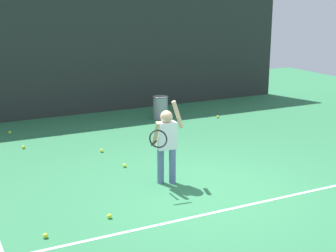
{
  "coord_description": "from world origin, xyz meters",
  "views": [
    {
      "loc": [
        -3.71,
        -6.24,
        2.96
      ],
      "look_at": [
        -0.2,
        0.86,
        0.85
      ],
      "focal_mm": 53.0,
      "sensor_mm": 36.0,
      "label": 1
    }
  ],
  "objects_px": {
    "tennis_ball_1": "(102,151)",
    "tennis_ball_7": "(160,155)",
    "tennis_ball_0": "(125,165)",
    "tennis_ball_3": "(218,117)",
    "tennis_ball_2": "(45,236)",
    "tennis_ball_5": "(23,147)",
    "tennis_ball_6": "(109,216)",
    "tennis_ball_4": "(10,132)",
    "tennis_player": "(166,140)",
    "ball_hopper": "(160,107)"
  },
  "relations": [
    {
      "from": "tennis_player",
      "to": "tennis_ball_6",
      "type": "height_order",
      "value": "tennis_player"
    },
    {
      "from": "tennis_ball_4",
      "to": "ball_hopper",
      "type": "bearing_deg",
      "value": -3.59
    },
    {
      "from": "tennis_player",
      "to": "tennis_ball_7",
      "type": "relative_size",
      "value": 20.46
    },
    {
      "from": "ball_hopper",
      "to": "tennis_ball_2",
      "type": "xyz_separation_m",
      "value": [
        -3.95,
        -4.92,
        -0.26
      ]
    },
    {
      "from": "tennis_ball_3",
      "to": "tennis_ball_1",
      "type": "bearing_deg",
      "value": -158.82
    },
    {
      "from": "tennis_ball_4",
      "to": "tennis_ball_5",
      "type": "height_order",
      "value": "same"
    },
    {
      "from": "tennis_ball_6",
      "to": "tennis_ball_2",
      "type": "bearing_deg",
      "value": -169.01
    },
    {
      "from": "tennis_ball_2",
      "to": "tennis_ball_3",
      "type": "relative_size",
      "value": 1.0
    },
    {
      "from": "tennis_ball_5",
      "to": "tennis_ball_7",
      "type": "height_order",
      "value": "same"
    },
    {
      "from": "tennis_ball_2",
      "to": "tennis_ball_6",
      "type": "bearing_deg",
      "value": 10.99
    },
    {
      "from": "tennis_ball_4",
      "to": "tennis_ball_7",
      "type": "bearing_deg",
      "value": -51.83
    },
    {
      "from": "tennis_ball_5",
      "to": "tennis_ball_7",
      "type": "bearing_deg",
      "value": -36.99
    },
    {
      "from": "tennis_ball_0",
      "to": "tennis_ball_3",
      "type": "xyz_separation_m",
      "value": [
        3.39,
        2.35,
        0.0
      ]
    },
    {
      "from": "tennis_ball_7",
      "to": "tennis_ball_1",
      "type": "bearing_deg",
      "value": 139.71
    },
    {
      "from": "tennis_ball_0",
      "to": "tennis_ball_5",
      "type": "relative_size",
      "value": 1.0
    },
    {
      "from": "ball_hopper",
      "to": "tennis_ball_1",
      "type": "relative_size",
      "value": 8.52
    },
    {
      "from": "tennis_player",
      "to": "tennis_ball_2",
      "type": "distance_m",
      "value": 2.5
    },
    {
      "from": "tennis_player",
      "to": "tennis_ball_0",
      "type": "relative_size",
      "value": 20.46
    },
    {
      "from": "tennis_ball_1",
      "to": "tennis_ball_7",
      "type": "relative_size",
      "value": 1.0
    },
    {
      "from": "tennis_ball_0",
      "to": "tennis_ball_6",
      "type": "xyz_separation_m",
      "value": [
        -0.95,
        -1.84,
        0.0
      ]
    },
    {
      "from": "tennis_ball_1",
      "to": "tennis_ball_5",
      "type": "bearing_deg",
      "value": 145.43
    },
    {
      "from": "tennis_ball_2",
      "to": "tennis_ball_7",
      "type": "height_order",
      "value": "same"
    },
    {
      "from": "tennis_ball_0",
      "to": "tennis_ball_7",
      "type": "bearing_deg",
      "value": 16.46
    },
    {
      "from": "tennis_ball_1",
      "to": "tennis_ball_6",
      "type": "height_order",
      "value": "same"
    },
    {
      "from": "tennis_ball_5",
      "to": "tennis_ball_6",
      "type": "xyz_separation_m",
      "value": [
        0.45,
        -3.74,
        0.0
      ]
    },
    {
      "from": "ball_hopper",
      "to": "tennis_ball_3",
      "type": "distance_m",
      "value": 1.44
    },
    {
      "from": "tennis_ball_2",
      "to": "tennis_ball_7",
      "type": "xyz_separation_m",
      "value": [
        2.67,
        2.26,
        0.0
      ]
    },
    {
      "from": "tennis_ball_7",
      "to": "tennis_ball_6",
      "type": "bearing_deg",
      "value": -130.27
    },
    {
      "from": "tennis_ball_7",
      "to": "tennis_ball_0",
      "type": "bearing_deg",
      "value": -163.54
    },
    {
      "from": "tennis_ball_6",
      "to": "tennis_player",
      "type": "bearing_deg",
      "value": 32.94
    },
    {
      "from": "tennis_ball_1",
      "to": "tennis_ball_3",
      "type": "distance_m",
      "value": 3.73
    },
    {
      "from": "tennis_ball_1",
      "to": "tennis_ball_6",
      "type": "relative_size",
      "value": 1.0
    },
    {
      "from": "ball_hopper",
      "to": "tennis_ball_6",
      "type": "height_order",
      "value": "ball_hopper"
    },
    {
      "from": "tennis_ball_0",
      "to": "tennis_ball_7",
      "type": "height_order",
      "value": "same"
    },
    {
      "from": "tennis_ball_3",
      "to": "tennis_ball_5",
      "type": "xyz_separation_m",
      "value": [
        -4.79,
        -0.44,
        0.0
      ]
    },
    {
      "from": "tennis_player",
      "to": "tennis_ball_7",
      "type": "xyz_separation_m",
      "value": [
        0.49,
        1.26,
        -0.69
      ]
    },
    {
      "from": "tennis_ball_5",
      "to": "tennis_player",
      "type": "bearing_deg",
      "value": -59.59
    },
    {
      "from": "tennis_player",
      "to": "tennis_ball_0",
      "type": "distance_m",
      "value": 1.27
    },
    {
      "from": "tennis_ball_2",
      "to": "tennis_ball_5",
      "type": "relative_size",
      "value": 1.0
    },
    {
      "from": "tennis_ball_0",
      "to": "tennis_ball_6",
      "type": "bearing_deg",
      "value": -117.26
    },
    {
      "from": "tennis_ball_5",
      "to": "tennis_ball_6",
      "type": "distance_m",
      "value": 3.77
    },
    {
      "from": "tennis_ball_1",
      "to": "tennis_ball_7",
      "type": "distance_m",
      "value": 1.17
    },
    {
      "from": "tennis_ball_3",
      "to": "tennis_ball_7",
      "type": "bearing_deg",
      "value": -140.75
    },
    {
      "from": "tennis_ball_0",
      "to": "tennis_ball_7",
      "type": "xyz_separation_m",
      "value": [
        0.81,
        0.24,
        0.0
      ]
    },
    {
      "from": "tennis_ball_1",
      "to": "tennis_ball_4",
      "type": "relative_size",
      "value": 1.0
    },
    {
      "from": "tennis_ball_1",
      "to": "tennis_ball_6",
      "type": "xyz_separation_m",
      "value": [
        -0.86,
        -2.84,
        0.0
      ]
    },
    {
      "from": "tennis_ball_0",
      "to": "tennis_ball_4",
      "type": "height_order",
      "value": "same"
    },
    {
      "from": "tennis_ball_1",
      "to": "tennis_ball_5",
      "type": "height_order",
      "value": "same"
    },
    {
      "from": "tennis_ball_3",
      "to": "tennis_player",
      "type": "bearing_deg",
      "value": -132.41
    },
    {
      "from": "tennis_ball_1",
      "to": "tennis_ball_7",
      "type": "height_order",
      "value": "same"
    }
  ]
}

